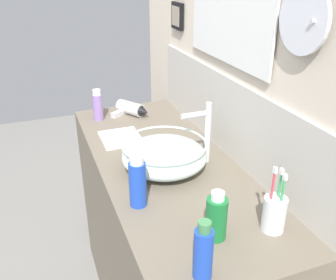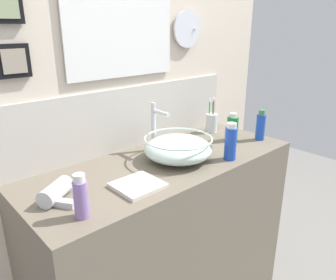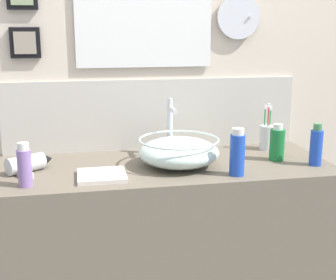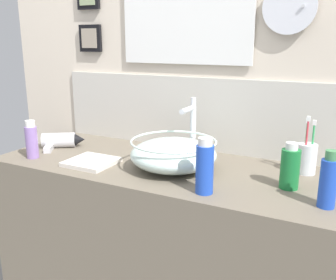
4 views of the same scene
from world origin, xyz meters
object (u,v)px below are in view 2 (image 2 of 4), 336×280
at_px(soap_dispenser, 232,128).
at_px(shampoo_bottle, 261,126).
at_px(glass_bowl_sink, 178,148).
at_px(faucet, 155,124).
at_px(lotion_bottle, 231,142).
at_px(spray_bottle, 81,197).
at_px(hand_towel, 138,185).
at_px(toothbrush_cup, 211,122).
at_px(hair_drier, 58,190).

relative_size(soap_dispenser, shampoo_bottle, 0.90).
relative_size(glass_bowl_sink, shampoo_bottle, 1.89).
xyz_separation_m(faucet, lotion_bottle, (0.19, -0.32, -0.06)).
xyz_separation_m(soap_dispenser, lotion_bottle, (-0.23, -0.16, 0.02)).
relative_size(glass_bowl_sink, spray_bottle, 2.06).
bearing_deg(glass_bowl_sink, hand_towel, -163.21).
bearing_deg(toothbrush_cup, spray_bottle, -162.78).
bearing_deg(lotion_bottle, faucet, 120.09).
distance_m(hair_drier, hand_towel, 0.29).
relative_size(soap_dispenser, hand_towel, 0.87).
xyz_separation_m(shampoo_bottle, hand_towel, (-0.84, 0.00, -0.07)).
bearing_deg(faucet, soap_dispenser, -21.02).
bearing_deg(hand_towel, hair_drier, 154.39).
xyz_separation_m(spray_bottle, lotion_bottle, (0.76, -0.02, 0.01)).
height_order(soap_dispenser, shampoo_bottle, shampoo_bottle).
bearing_deg(hair_drier, lotion_bottle, -14.15).
bearing_deg(hand_towel, toothbrush_cup, 19.77).
bearing_deg(hand_towel, lotion_bottle, -7.43).
distance_m(faucet, soap_dispenser, 0.45).
distance_m(glass_bowl_sink, hand_towel, 0.33).
distance_m(glass_bowl_sink, shampoo_bottle, 0.54).
height_order(faucet, spray_bottle, faucet).
height_order(faucet, shampoo_bottle, faucet).
bearing_deg(hand_towel, soap_dispenser, 7.65).
bearing_deg(glass_bowl_sink, spray_bottle, -166.48).
height_order(hair_drier, soap_dispenser, soap_dispenser).
relative_size(glass_bowl_sink, toothbrush_cup, 1.51).
xyz_separation_m(faucet, shampoo_bottle, (0.54, -0.26, -0.06)).
distance_m(hair_drier, lotion_bottle, 0.78).
height_order(toothbrush_cup, hand_towel, toothbrush_cup).
relative_size(glass_bowl_sink, soap_dispenser, 2.10).
relative_size(hair_drier, hand_towel, 1.10).
xyz_separation_m(glass_bowl_sink, faucet, (-0.00, 0.16, 0.08)).
bearing_deg(faucet, hair_drier, -167.27).
relative_size(faucet, hand_towel, 1.39).
bearing_deg(hand_towel, shampoo_bottle, -0.09).
relative_size(lotion_bottle, hand_towel, 1.01).
height_order(lotion_bottle, hand_towel, lotion_bottle).
height_order(hair_drier, hand_towel, hair_drier).
relative_size(toothbrush_cup, shampoo_bottle, 1.25).
distance_m(spray_bottle, shampoo_bottle, 1.11).
distance_m(faucet, toothbrush_cup, 0.45).
bearing_deg(faucet, shampoo_bottle, -25.72).
bearing_deg(toothbrush_cup, hair_drier, -171.98).
distance_m(glass_bowl_sink, hair_drier, 0.57).
relative_size(hair_drier, shampoo_bottle, 1.14).
relative_size(hair_drier, toothbrush_cup, 0.91).
bearing_deg(faucet, lotion_bottle, -59.91).
xyz_separation_m(glass_bowl_sink, hair_drier, (-0.57, 0.03, -0.03)).
xyz_separation_m(hair_drier, hand_towel, (0.26, -0.13, -0.02)).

